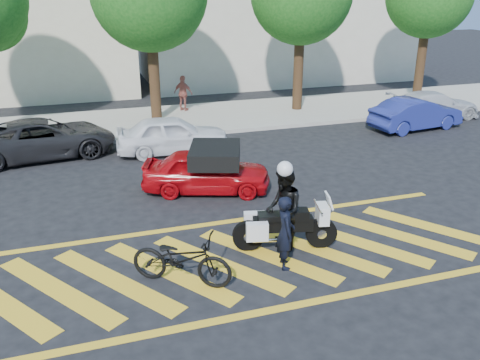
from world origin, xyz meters
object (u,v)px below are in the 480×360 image
object	(u,v)px
officer_moto	(284,210)
parked_far_right	(434,105)
parked_mid_left	(44,138)
police_motorcycle	(284,226)
officer_bike	(285,232)
red_convertible	(207,171)
parked_right	(416,114)
bicycle	(182,259)
parked_mid_right	(173,135)

from	to	relation	value
officer_moto	parked_far_right	xyz separation A→B (m)	(10.81, 8.89, -0.38)
parked_mid_left	parked_far_right	distance (m)	16.13
officer_moto	parked_far_right	world-z (taller)	officer_moto
parked_mid_left	police_motorcycle	bearing A→B (deg)	-155.25
officer_bike	red_convertible	size ratio (longest dim) A/B	0.45
police_motorcycle	parked_right	xyz separation A→B (m)	(8.95, 7.59, 0.07)
police_motorcycle	officer_moto	xyz separation A→B (m)	(-0.02, -0.01, 0.40)
officer_bike	red_convertible	distance (m)	4.58
bicycle	parked_right	bearing A→B (deg)	-22.14
bicycle	parked_far_right	bearing A→B (deg)	-22.30
officer_bike	parked_far_right	bearing A→B (deg)	-38.96
red_convertible	parked_mid_left	distance (m)	6.53
parked_mid_right	parked_far_right	size ratio (longest dim) A/B	0.95
bicycle	parked_mid_left	world-z (taller)	parked_mid_left
bicycle	red_convertible	distance (m)	4.80
police_motorcycle	parked_mid_right	xyz separation A→B (m)	(-1.05, 7.59, 0.09)
officer_bike	parked_far_right	world-z (taller)	officer_bike
parked_mid_left	officer_bike	bearing A→B (deg)	-158.56
red_convertible	parked_right	distance (m)	10.45
parked_mid_left	parked_mid_right	bearing A→B (deg)	-109.41
parked_mid_right	parked_far_right	world-z (taller)	parked_mid_right
red_convertible	bicycle	bearing A→B (deg)	178.33
parked_mid_left	parked_mid_right	distance (m)	4.38
parked_mid_right	officer_moto	bearing A→B (deg)	-167.93
police_motorcycle	parked_far_right	distance (m)	13.98
officer_bike	parked_mid_left	bearing A→B (deg)	38.85
officer_bike	red_convertible	world-z (taller)	officer_bike
bicycle	police_motorcycle	xyz separation A→B (m)	(2.46, 0.69, 0.02)
police_motorcycle	parked_far_right	bearing A→B (deg)	52.71
parked_right	parked_far_right	world-z (taller)	parked_right
police_motorcycle	parked_mid_left	world-z (taller)	parked_mid_left
police_motorcycle	parked_mid_left	size ratio (longest dim) A/B	0.49
bicycle	parked_mid_right	size ratio (longest dim) A/B	0.53
parked_mid_right	parked_right	xyz separation A→B (m)	(10.00, 0.00, -0.02)
officer_bike	parked_right	bearing A→B (deg)	-37.84
police_motorcycle	red_convertible	xyz separation A→B (m)	(-0.80, 3.82, 0.05)
officer_moto	red_convertible	world-z (taller)	officer_moto
parked_right	parked_mid_left	bearing A→B (deg)	79.18
officer_moto	parked_mid_right	size ratio (longest dim) A/B	0.50
officer_moto	red_convertible	xyz separation A→B (m)	(-0.78, 3.82, -0.35)
officer_bike	police_motorcycle	size ratio (longest dim) A/B	0.69
officer_moto	parked_right	size ratio (longest dim) A/B	0.50
police_motorcycle	parked_far_right	xyz separation A→B (m)	(10.80, 8.88, 0.02)
parked_right	parked_far_right	bearing A→B (deg)	-62.34
officer_moto	parked_mid_left	world-z (taller)	officer_moto
bicycle	red_convertible	xyz separation A→B (m)	(1.67, 4.50, 0.07)
police_motorcycle	parked_mid_left	xyz separation A→B (m)	(-5.33, 8.51, 0.09)
police_motorcycle	parked_mid_right	size ratio (longest dim) A/B	0.60
parked_mid_right	parked_right	size ratio (longest dim) A/B	1.00
red_convertible	officer_moto	bearing A→B (deg)	-149.81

